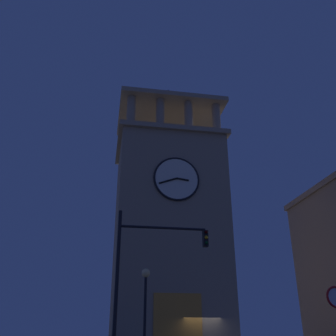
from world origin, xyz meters
TOP-DOWN VIEW (x-y plane):
  - clocktower at (1.64, -3.44)m, footprint 8.95×7.68m
  - traffic_signal_near at (4.79, 9.10)m, footprint 4.16×0.41m
  - street_lamp at (4.44, 5.98)m, footprint 0.44×0.44m

SIDE VIEW (x-z plane):
  - street_lamp at x=4.44m, z-range 0.96..5.56m
  - traffic_signal_near at x=4.79m, z-range 0.99..7.67m
  - clocktower at x=1.64m, z-range -2.53..20.08m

